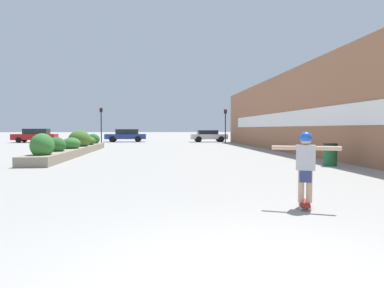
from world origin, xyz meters
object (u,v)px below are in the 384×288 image
at_px(car_rightmost, 126,135).
at_px(traffic_light_right, 225,120).
at_px(skateboard, 305,204).
at_px(car_center_right, 35,135).
at_px(trash_bin, 330,155).
at_px(skateboarder, 306,160).
at_px(car_leftmost, 291,135).
at_px(traffic_light_left, 101,119).
at_px(car_center_left, 208,136).

relative_size(car_rightmost, traffic_light_right, 1.31).
bearing_deg(skateboard, car_center_right, 138.35).
xyz_separation_m(car_center_right, traffic_light_right, (20.93, -4.22, 1.65)).
height_order(trash_bin, car_center_right, car_center_right).
distance_m(skateboard, car_center_right, 37.55).
bearing_deg(traffic_light_right, skateboarder, -98.10).
bearing_deg(car_leftmost, car_center_right, 94.61).
relative_size(traffic_light_left, traffic_light_right, 1.03).
bearing_deg(car_rightmost, skateboard, -168.96).
bearing_deg(car_rightmost, car_leftmost, -85.26).
xyz_separation_m(skateboarder, trash_bin, (4.30, 7.22, -0.48)).
bearing_deg(skateboard, car_center_left, 106.82).
relative_size(car_leftmost, traffic_light_right, 1.17).
distance_m(skateboarder, car_center_left, 33.35).
bearing_deg(traffic_light_right, car_center_right, 168.59).
distance_m(car_center_left, traffic_light_left, 12.37).
height_order(skateboarder, car_center_right, car_center_right).
bearing_deg(car_center_right, traffic_light_right, -101.41).
bearing_deg(car_rightmost, traffic_light_right, -114.62).
distance_m(car_center_right, car_rightmost, 10.08).
bearing_deg(traffic_light_left, car_center_right, 154.71).
distance_m(car_rightmost, traffic_light_left, 5.27).
relative_size(skateboard, traffic_light_right, 0.22).
bearing_deg(car_leftmost, car_rightmost, 94.74).
distance_m(trash_bin, traffic_light_right, 22.25).
bearing_deg(skateboard, trash_bin, 81.10).
distance_m(car_leftmost, car_center_right, 30.88).
xyz_separation_m(trash_bin, car_leftmost, (9.73, 28.87, 0.33)).
bearing_deg(car_leftmost, skateboarder, 158.76).
distance_m(skateboarder, traffic_light_left, 31.19).
bearing_deg(skateboard, traffic_light_right, 103.76).
relative_size(trash_bin, traffic_light_right, 0.26).
bearing_deg(traffic_light_left, skateboard, -73.50).
bearing_deg(traffic_light_right, trash_bin, -89.70).
bearing_deg(car_center_right, car_rightmost, -85.64).
distance_m(skateboarder, car_center_right, 37.55).
height_order(car_center_right, traffic_light_left, traffic_light_left).
height_order(car_center_left, traffic_light_left, traffic_light_left).
bearing_deg(skateboarder, car_leftmost, 90.62).
distance_m(skateboard, trash_bin, 8.41).
relative_size(car_center_right, car_rightmost, 0.99).
bearing_deg(trash_bin, skateboarder, -120.76).
bearing_deg(car_center_left, skateboard, -5.04).
height_order(car_center_left, car_center_right, car_center_right).
bearing_deg(traffic_light_right, car_center_left, 108.06).
xyz_separation_m(car_leftmost, traffic_light_left, (-22.87, -6.22, 1.71)).
bearing_deg(car_center_left, car_rightmost, -96.80).
relative_size(skateboarder, traffic_light_left, 0.38).
distance_m(car_leftmost, car_rightmost, 20.80).
relative_size(car_leftmost, car_center_right, 0.91).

